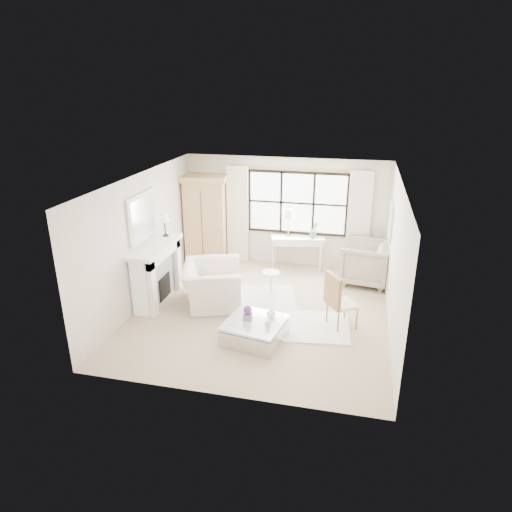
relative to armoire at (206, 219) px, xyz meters
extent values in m
plane|color=tan|center=(1.98, -2.43, -1.14)|extent=(5.50, 5.50, 0.00)
plane|color=white|center=(1.98, -2.43, 1.56)|extent=(5.50, 5.50, 0.00)
plane|color=silver|center=(1.98, 0.32, 0.21)|extent=(5.00, 0.00, 5.00)
plane|color=white|center=(1.98, -5.18, 0.21)|extent=(5.00, 0.00, 5.00)
plane|color=beige|center=(-0.52, -2.43, 0.21)|extent=(0.00, 5.50, 5.50)
plane|color=silver|center=(4.48, -2.43, 0.21)|extent=(0.00, 5.50, 5.50)
cube|color=white|center=(2.28, 0.30, 0.46)|extent=(2.40, 0.02, 1.50)
cylinder|color=#AD7D3C|center=(2.28, 0.24, 1.33)|extent=(3.30, 0.04, 0.04)
cube|color=silver|center=(0.78, 0.22, 0.10)|extent=(0.55, 0.10, 2.47)
cube|color=silver|center=(3.78, 0.22, 0.10)|extent=(0.55, 0.10, 2.47)
cube|color=white|center=(-0.31, -2.43, -0.55)|extent=(0.34, 1.50, 1.18)
cube|color=#BABAC2|center=(-0.14, -2.43, -0.61)|extent=(0.03, 1.22, 0.97)
cube|color=black|center=(-0.13, -2.43, -0.82)|extent=(0.06, 0.52, 0.50)
cube|color=white|center=(-0.27, -2.43, 0.08)|extent=(0.58, 1.66, 0.08)
cube|color=silver|center=(-0.49, -2.43, 0.70)|extent=(0.05, 1.15, 0.95)
cube|color=silver|center=(-0.46, -2.43, 0.70)|extent=(0.02, 1.00, 0.80)
cube|color=silver|center=(4.45, -0.73, 0.41)|extent=(0.04, 0.62, 0.82)
cube|color=beige|center=(4.43, -0.73, 0.41)|extent=(0.01, 0.52, 0.72)
cylinder|color=black|center=(-0.27, -1.87, 0.14)|extent=(0.12, 0.12, 0.03)
cylinder|color=black|center=(-0.27, -1.87, 0.30)|extent=(0.03, 0.03, 0.30)
cone|color=#F1E5C5|center=(-0.27, -1.87, 0.54)|extent=(0.22, 0.22, 0.18)
cube|color=tan|center=(0.00, 0.00, -0.09)|extent=(1.07, 0.72, 2.10)
cube|color=tan|center=(0.00, 0.00, 1.03)|extent=(1.20, 0.83, 0.14)
cube|color=white|center=(2.35, 0.09, -0.46)|extent=(1.30, 0.65, 0.14)
cube|color=white|center=(2.35, 0.09, -0.37)|extent=(1.36, 0.71, 0.06)
cylinder|color=#A97F3A|center=(2.11, 0.11, -0.32)|extent=(0.14, 0.14, 0.03)
cylinder|color=#A97F3A|center=(2.11, 0.11, -0.08)|extent=(0.02, 0.02, 0.46)
cone|color=#EEE3C3|center=(2.11, 0.11, 0.24)|extent=(0.28, 0.28, 0.22)
imported|color=#617D53|center=(2.74, 0.08, -0.13)|extent=(0.28, 0.25, 0.42)
cylinder|color=white|center=(2.00, -1.57, -1.12)|extent=(0.26, 0.26, 0.03)
cylinder|color=white|center=(2.00, -1.57, -0.89)|extent=(0.06, 0.06, 0.44)
cylinder|color=white|center=(2.00, -1.57, -0.65)|extent=(0.40, 0.40, 0.03)
cube|color=silver|center=(1.68, -1.92, -1.12)|extent=(2.06, 1.66, 0.03)
cube|color=white|center=(2.95, -2.87, -1.12)|extent=(1.77, 1.41, 0.03)
imported|color=silver|center=(0.92, -2.33, -0.71)|extent=(1.49, 1.60, 0.86)
imported|color=#A29889|center=(4.01, -0.49, -0.65)|extent=(1.22, 1.19, 0.98)
cube|color=white|center=(3.60, -2.68, -0.68)|extent=(0.65, 0.66, 0.07)
cube|color=#A98147|center=(3.41, -2.81, -0.36)|extent=(0.31, 0.43, 0.60)
cube|color=silver|center=(2.11, -3.55, -0.98)|extent=(1.16, 1.16, 0.32)
cube|color=silver|center=(2.11, -3.55, -0.78)|extent=(1.16, 1.16, 0.04)
cube|color=slate|center=(1.96, -3.50, -0.70)|extent=(0.17, 0.17, 0.11)
sphere|color=#5B2C6E|center=(1.96, -3.50, -0.57)|extent=(0.15, 0.15, 0.15)
cylinder|color=beige|center=(2.37, -3.68, -0.70)|extent=(0.09, 0.09, 0.12)
imported|color=white|center=(2.36, -3.32, -0.68)|extent=(0.20, 0.20, 0.17)
camera|label=1|loc=(3.74, -10.54, 3.25)|focal=32.00mm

